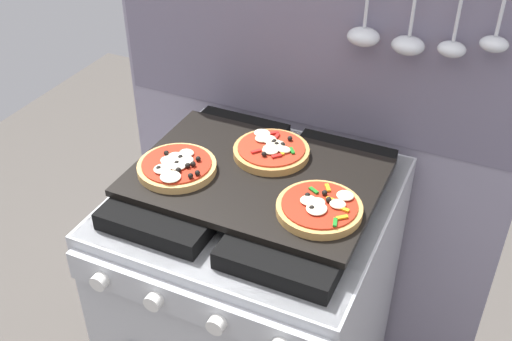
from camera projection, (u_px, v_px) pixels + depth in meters
The scene contains 6 objects.
kitchen_backsplash at pixel (308, 148), 1.69m from camera, with size 1.10×0.09×1.55m.
stove at pixel (256, 317), 1.64m from camera, with size 0.60×0.64×0.90m.
baking_tray at pixel (256, 177), 1.38m from camera, with size 0.54×0.38×0.02m, color black.
pizza_left at pixel (177, 166), 1.37m from camera, with size 0.18×0.18×0.03m.
pizza_right at pixel (320, 208), 1.26m from camera, with size 0.18×0.18×0.03m.
pizza_center at pixel (273, 150), 1.43m from camera, with size 0.18×0.18×0.03m.
Camera 1 is at (0.47, -1.01, 1.72)m, focal length 43.38 mm.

